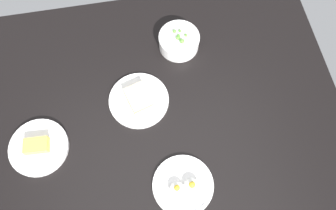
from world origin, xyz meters
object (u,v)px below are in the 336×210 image
(bowl_peas, at_px, (179,41))
(plate_sandwich, at_px, (139,100))
(plate_cheese, at_px, (38,147))
(plate_eggs, at_px, (183,186))

(bowl_peas, height_order, plate_sandwich, bowl_peas)
(plate_cheese, bearing_deg, plate_sandwich, 17.66)
(plate_eggs, xyz_separation_m, bowl_peas, (0.08, 0.48, 0.02))
(plate_eggs, height_order, bowl_peas, bowl_peas)
(bowl_peas, bearing_deg, plate_eggs, -99.43)
(plate_sandwich, bearing_deg, plate_eggs, -73.45)
(plate_eggs, height_order, plate_cheese, plate_eggs)
(bowl_peas, relative_size, plate_sandwich, 0.72)
(plate_eggs, bearing_deg, plate_sandwich, 106.55)
(plate_eggs, bearing_deg, plate_cheese, 155.15)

